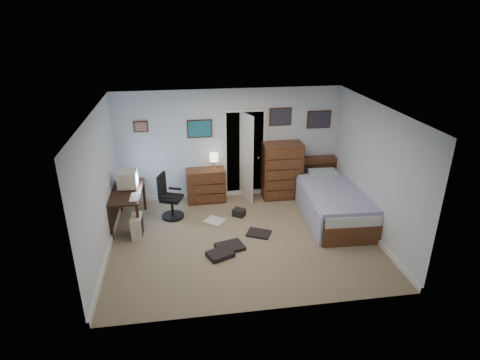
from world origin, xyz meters
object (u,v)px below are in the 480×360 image
(computer_desk, at_px, (123,199))
(tall_dresser, at_px, (282,170))
(low_dresser, at_px, (206,185))
(office_chair, at_px, (169,201))
(bed, at_px, (333,203))

(computer_desk, xyz_separation_m, tall_dresser, (3.46, 0.80, 0.09))
(low_dresser, bearing_deg, tall_dresser, -3.73)
(computer_desk, distance_m, office_chair, 0.94)
(low_dresser, xyz_separation_m, tall_dresser, (1.75, -0.02, 0.27))
(office_chair, relative_size, tall_dresser, 0.74)
(tall_dresser, bearing_deg, low_dresser, -179.95)
(office_chair, distance_m, tall_dresser, 2.65)
(office_chair, height_order, low_dresser, office_chair)
(tall_dresser, relative_size, bed, 0.57)
(tall_dresser, bearing_deg, bed, -55.45)
(low_dresser, xyz_separation_m, bed, (2.56, -1.24, -0.04))
(computer_desk, bearing_deg, bed, -4.15)
(office_chair, height_order, bed, office_chair)
(tall_dresser, height_order, bed, tall_dresser)
(computer_desk, height_order, low_dresser, low_dresser)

